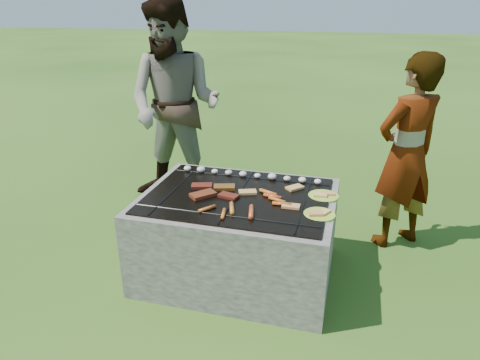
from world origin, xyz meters
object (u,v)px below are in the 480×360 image
(plate_near, at_px, (319,214))
(cook, at_px, (407,154))
(fire_pit, at_px, (238,237))
(bystander, at_px, (175,106))
(plate_far, at_px, (323,196))

(plate_near, distance_m, cook, 1.06)
(cook, bearing_deg, plate_near, 19.79)
(fire_pit, height_order, plate_near, plate_near)
(fire_pit, bearing_deg, bystander, 130.14)
(plate_near, bearing_deg, plate_far, 89.91)
(plate_far, xyz_separation_m, bystander, (-1.46, 0.93, 0.33))
(cook, distance_m, bystander, 2.05)
(plate_near, height_order, bystander, bystander)
(fire_pit, distance_m, plate_near, 0.66)
(plate_near, xyz_separation_m, cook, (0.56, 0.89, 0.15))
(plate_far, xyz_separation_m, cook, (0.56, 0.61, 0.15))
(fire_pit, height_order, cook, cook)
(plate_far, height_order, bystander, bystander)
(plate_far, relative_size, plate_near, 0.97)
(fire_pit, height_order, plate_far, plate_far)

